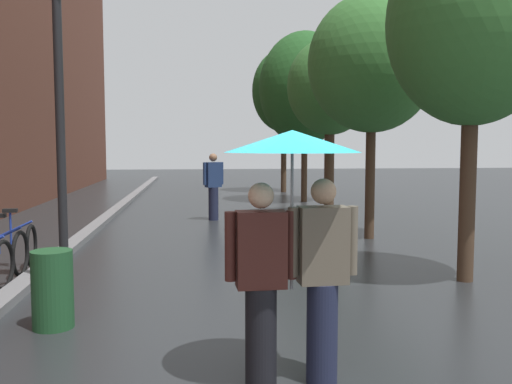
# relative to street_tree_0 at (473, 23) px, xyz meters

# --- Properties ---
(ground_plane) EXTENTS (80.00, 80.00, 0.00)m
(ground_plane) POSITION_rel_street_tree_0_xyz_m (-3.08, -2.82, -3.70)
(ground_plane) COLOR #26282B
(kerb_strip) EXTENTS (0.30, 36.00, 0.12)m
(kerb_strip) POSITION_rel_street_tree_0_xyz_m (-6.28, 7.18, -3.64)
(kerb_strip) COLOR slate
(kerb_strip) RESTS_ON ground
(street_tree_0) EXTENTS (2.42, 2.42, 5.18)m
(street_tree_0) POSITION_rel_street_tree_0_xyz_m (0.00, 0.00, 0.00)
(street_tree_0) COLOR #473323
(street_tree_0) RESTS_ON ground
(street_tree_1) EXTENTS (2.66, 2.66, 5.09)m
(street_tree_1) POSITION_rel_street_tree_0_xyz_m (-0.26, 3.74, -0.05)
(street_tree_1) COLOR #473323
(street_tree_1) RESTS_ON ground
(street_tree_2) EXTENTS (2.33, 2.33, 4.86)m
(street_tree_2) POSITION_rel_street_tree_0_xyz_m (-0.28, 7.34, -0.17)
(street_tree_2) COLOR #473323
(street_tree_2) RESTS_ON ground
(street_tree_3) EXTENTS (3.14, 3.14, 5.82)m
(street_tree_3) POSITION_rel_street_tree_0_xyz_m (-0.19, 11.38, 0.20)
(street_tree_3) COLOR #473323
(street_tree_3) RESTS_ON ground
(street_tree_4) EXTENTS (2.63, 2.63, 5.89)m
(street_tree_4) POSITION_rel_street_tree_0_xyz_m (-0.29, 15.37, 0.48)
(street_tree_4) COLOR #473323
(street_tree_4) RESTS_ON ground
(couple_under_umbrella) EXTENTS (1.11, 1.11, 2.11)m
(couple_under_umbrella) POSITION_rel_street_tree_0_xyz_m (-3.11, -3.20, -2.30)
(couple_under_umbrella) COLOR black
(couple_under_umbrella) RESTS_ON ground
(street_lamp_post) EXTENTS (0.24, 0.24, 4.38)m
(street_lamp_post) POSITION_rel_street_tree_0_xyz_m (-5.68, 0.02, -1.14)
(street_lamp_post) COLOR black
(street_lamp_post) RESTS_ON ground
(litter_bin) EXTENTS (0.44, 0.44, 0.85)m
(litter_bin) POSITION_rel_street_tree_0_xyz_m (-5.45, -1.53, -3.27)
(litter_bin) COLOR #1E4C28
(litter_bin) RESTS_ON ground
(pedestrian_walking_midground) EXTENTS (0.54, 0.43, 1.75)m
(pedestrian_walking_midground) POSITION_rel_street_tree_0_xyz_m (-3.47, 6.97, -2.77)
(pedestrian_walking_midground) COLOR #1E233D
(pedestrian_walking_midground) RESTS_ON ground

